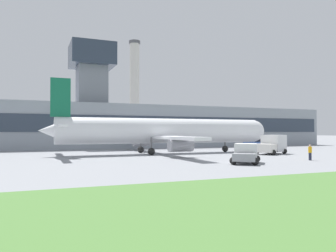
{
  "coord_description": "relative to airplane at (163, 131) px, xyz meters",
  "views": [
    {
      "loc": [
        -15.08,
        -35.56,
        2.97
      ],
      "look_at": [
        1.76,
        5.93,
        3.75
      ],
      "focal_mm": 35.0,
      "sensor_mm": 36.0,
      "label": 1
    }
  ],
  "objects": [
    {
      "name": "fuel_truck",
      "position": [
        13.22,
        -6.19,
        -1.78
      ],
      "size": [
        5.69,
        4.46,
        2.53
      ],
      "color": "white",
      "rests_on": "ground_plane"
    },
    {
      "name": "terminal_building",
      "position": [
        -1.35,
        21.98,
        1.42
      ],
      "size": [
        87.46,
        15.8,
        19.72
      ],
      "color": "#8C939E",
      "rests_on": "ground_plane"
    },
    {
      "name": "smokestack_left",
      "position": [
        12.34,
        56.28,
        12.74
      ],
      "size": [
        3.49,
        3.49,
        31.24
      ],
      "color": "beige",
      "rests_on": "ground_plane"
    },
    {
      "name": "baggage_truck",
      "position": [
        2.29,
        -15.65,
        -2.12
      ],
      "size": [
        4.13,
        4.38,
        1.84
      ],
      "color": "gray",
      "rests_on": "ground_plane"
    },
    {
      "name": "ground_plane",
      "position": [
        -1.03,
        -5.93,
        -3.02
      ],
      "size": [
        400.0,
        400.0,
        0.0
      ],
      "primitive_type": "plane",
      "color": "gray"
    },
    {
      "name": "pushback_tug",
      "position": [
        16.84,
        2.21,
        -2.18
      ],
      "size": [
        4.0,
        3.17,
        1.86
      ],
      "color": "#2D4C93",
      "rests_on": "ground_plane"
    },
    {
      "name": "ground_crew_person",
      "position": [
        10.34,
        -15.56,
        -2.19
      ],
      "size": [
        0.45,
        0.45,
        1.63
      ],
      "color": "#23283D",
      "rests_on": "ground_plane"
    },
    {
      "name": "airplane",
      "position": [
        0.0,
        0.0,
        0.0
      ],
      "size": [
        32.32,
        26.82,
        9.48
      ],
      "color": "white",
      "rests_on": "ground_plane"
    }
  ]
}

